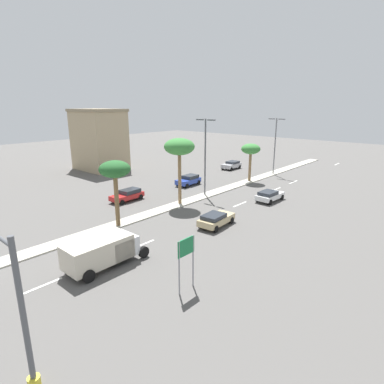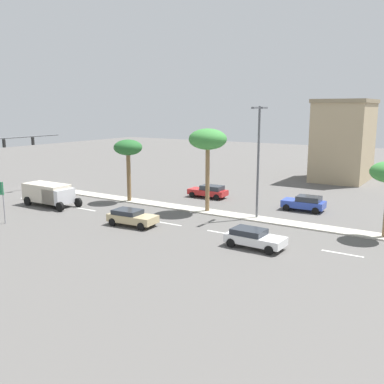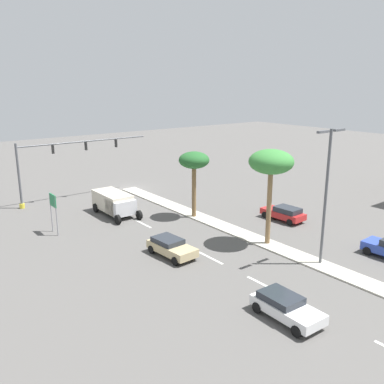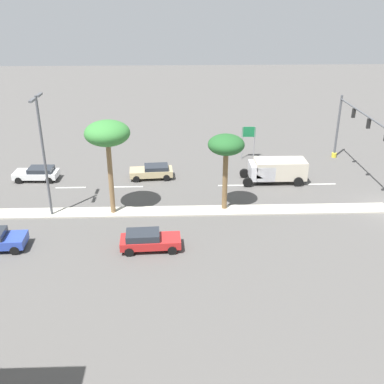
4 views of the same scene
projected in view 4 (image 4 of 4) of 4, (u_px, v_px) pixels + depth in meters
ground_plane at (86, 213)px, 37.68m from camera, size 160.00×160.00×0.00m
lane_stripe_rear at (321, 184)px, 43.29m from camera, size 0.20×2.80×0.01m
lane_stripe_trailing at (233, 185)px, 43.02m from camera, size 0.20×2.80×0.01m
lane_stripe_near at (128, 187)px, 42.70m from camera, size 0.20×2.80×0.01m
lane_stripe_far at (71, 188)px, 42.53m from camera, size 0.20×2.80×0.01m
traffic_signal_gantry at (352, 127)px, 44.87m from camera, size 15.28×0.53×6.86m
directional_road_sign at (249, 136)px, 48.82m from camera, size 0.10×1.44×3.57m
palm_tree_inboard at (226, 147)px, 36.14m from camera, size 2.93×2.93×6.38m
palm_tree_trailing at (107, 135)px, 34.95m from camera, size 3.52×3.52×7.71m
street_lamp_center at (43, 148)px, 34.97m from camera, size 2.90×0.24×9.71m
sedan_tan_rear at (152, 171)px, 44.39m from camera, size 2.21×4.26×1.31m
sedan_white_outboard at (37, 173)px, 43.94m from camera, size 2.08×4.19×1.30m
sedan_red_mid at (148, 240)px, 32.18m from camera, size 2.05×4.33×1.38m
box_truck at (275, 170)px, 43.33m from camera, size 2.57×6.07×2.20m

